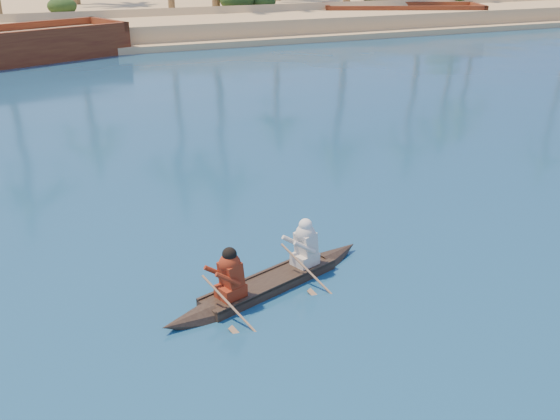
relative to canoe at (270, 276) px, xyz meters
name	(u,v)px	position (x,y,z in m)	size (l,w,h in m)	color
canoe	(270,276)	(0.00, 0.00, 0.00)	(4.27, 1.94, 1.19)	#382A1E
barge_mid	(7,48)	(-3.60, 26.00, 0.46)	(12.40, 7.91, 1.96)	brown
barge_right	(402,17)	(22.94, 31.00, 0.43)	(11.81, 7.67, 1.87)	brown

